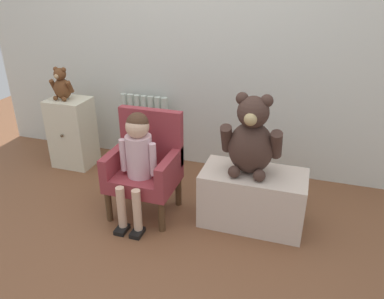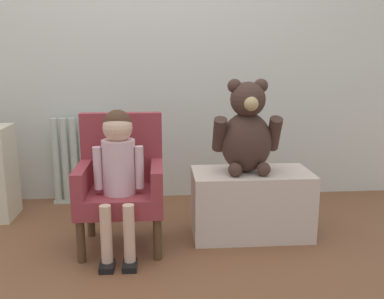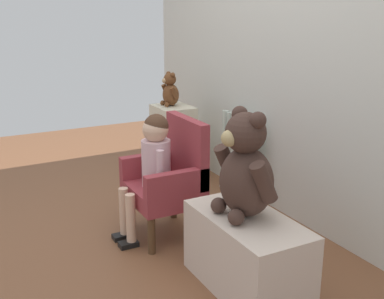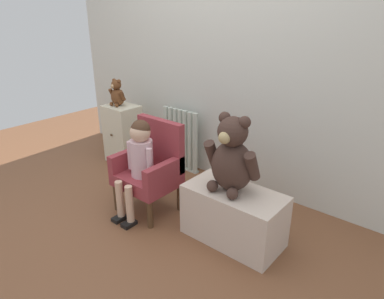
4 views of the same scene
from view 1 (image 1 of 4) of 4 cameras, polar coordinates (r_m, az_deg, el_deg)
The scene contains 9 objects.
ground_plane at distance 2.41m, azimuth -8.53°, elevation -14.46°, with size 6.00×6.00×0.00m, color brown.
back_wall at distance 3.02m, azimuth 0.61°, elevation 19.06°, with size 3.80×0.05×2.40m, color beige.
radiator at distance 3.28m, azimuth -7.11°, elevation 3.06°, with size 0.43×0.05×0.60m.
small_dresser at distance 3.35m, azimuth -17.74°, elevation 2.48°, with size 0.33×0.29×0.59m.
child_armchair at distance 2.55m, azimuth -7.07°, elevation -2.24°, with size 0.45×0.38×0.71m.
child_figure at distance 2.40m, azimuth -8.34°, elevation -0.48°, with size 0.25×0.35×0.75m.
low_bench at distance 2.51m, azimuth 9.18°, elevation -7.31°, with size 0.67×0.35×0.38m, color beige.
large_teddy_bear at distance 2.32m, azimuth 9.02°, elevation 1.53°, with size 0.38×0.27×0.52m.
small_teddy_bear at distance 3.23m, azimuth -19.24°, elevation 9.22°, with size 0.19×0.13×0.26m.
Camera 1 is at (0.89, -1.63, 1.53)m, focal length 35.00 mm.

